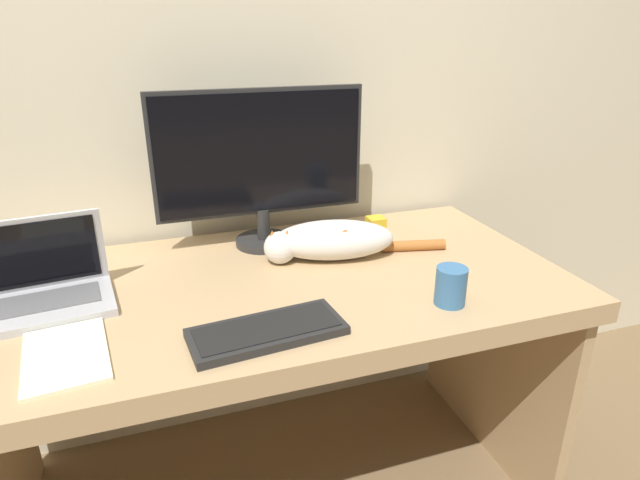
{
  "coord_description": "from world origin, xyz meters",
  "views": [
    {
      "loc": [
        -0.3,
        -0.88,
        1.42
      ],
      "look_at": [
        0.12,
        0.36,
        0.89
      ],
      "focal_mm": 30.0,
      "sensor_mm": 36.0,
      "label": 1
    }
  ],
  "objects_px": {
    "laptop": "(34,291)",
    "external_keyboard": "(267,331)",
    "coffee_mug": "(451,286)",
    "monitor": "(261,162)",
    "cat": "(330,240)"
  },
  "relations": [
    {
      "from": "laptop",
      "to": "external_keyboard",
      "type": "xyz_separation_m",
      "value": [
        0.5,
        -0.3,
        -0.03
      ]
    },
    {
      "from": "external_keyboard",
      "to": "coffee_mug",
      "type": "relative_size",
      "value": 3.66
    },
    {
      "from": "monitor",
      "to": "cat",
      "type": "height_order",
      "value": "monitor"
    },
    {
      "from": "cat",
      "to": "coffee_mug",
      "type": "xyz_separation_m",
      "value": [
        0.19,
        -0.36,
        -0.01
      ]
    },
    {
      "from": "external_keyboard",
      "to": "laptop",
      "type": "bearing_deg",
      "value": 143.43
    },
    {
      "from": "monitor",
      "to": "external_keyboard",
      "type": "height_order",
      "value": "monitor"
    },
    {
      "from": "laptop",
      "to": "external_keyboard",
      "type": "height_order",
      "value": "laptop"
    },
    {
      "from": "monitor",
      "to": "coffee_mug",
      "type": "xyz_separation_m",
      "value": [
        0.35,
        -0.53,
        -0.21
      ]
    },
    {
      "from": "monitor",
      "to": "cat",
      "type": "distance_m",
      "value": 0.31
    },
    {
      "from": "laptop",
      "to": "coffee_mug",
      "type": "height_order",
      "value": "laptop"
    },
    {
      "from": "laptop",
      "to": "external_keyboard",
      "type": "relative_size",
      "value": 1.04
    },
    {
      "from": "monitor",
      "to": "external_keyboard",
      "type": "xyz_separation_m",
      "value": [
        -0.12,
        -0.53,
        -0.25
      ]
    },
    {
      "from": "monitor",
      "to": "cat",
      "type": "relative_size",
      "value": 1.14
    },
    {
      "from": "external_keyboard",
      "to": "cat",
      "type": "relative_size",
      "value": 0.64
    },
    {
      "from": "laptop",
      "to": "monitor",
      "type": "bearing_deg",
      "value": 12.95
    }
  ]
}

